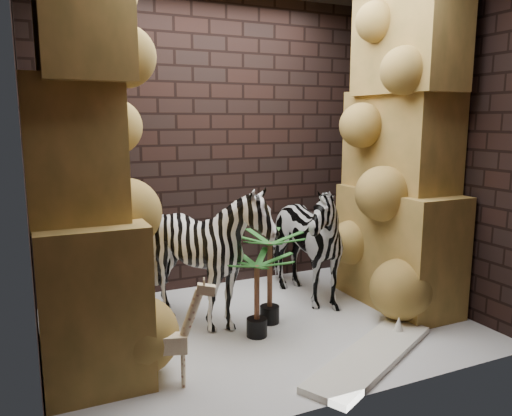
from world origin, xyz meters
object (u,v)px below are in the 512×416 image
surfboard (371,357)px  palm_back (257,295)px  zebra_right (298,231)px  giraffe_toy (167,332)px  zebra_left (208,262)px  palm_front (270,278)px

surfboard → palm_back: bearing=101.8°
zebra_right → giraffe_toy: (-1.58, -1.08, -0.31)m
zebra_left → surfboard: bearing=-35.0°
palm_front → palm_back: 0.30m
zebra_right → palm_back: size_ratio=1.99×
palm_back → zebra_left: bearing=129.3°
palm_front → surfboard: bearing=-67.9°
palm_front → palm_back: bearing=-136.6°
giraffe_toy → surfboard: 1.52m
zebra_left → surfboard: 1.50m
zebra_left → surfboard: zebra_left is taller
zebra_left → palm_back: (0.29, -0.35, -0.22)m
palm_back → giraffe_toy: bearing=-151.8°
zebra_right → surfboard: (-0.13, -1.34, -0.67)m
palm_back → palm_front: bearing=43.4°
palm_back → surfboard: size_ratio=0.48×
giraffe_toy → palm_front: (1.08, 0.67, 0.03)m
zebra_right → palm_back: 1.01m
zebra_right → palm_front: zebra_right is taller
palm_front → palm_back: (-0.22, -0.21, -0.06)m
surfboard → giraffe_toy: bearing=142.0°
zebra_right → palm_front: size_ratio=1.70×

